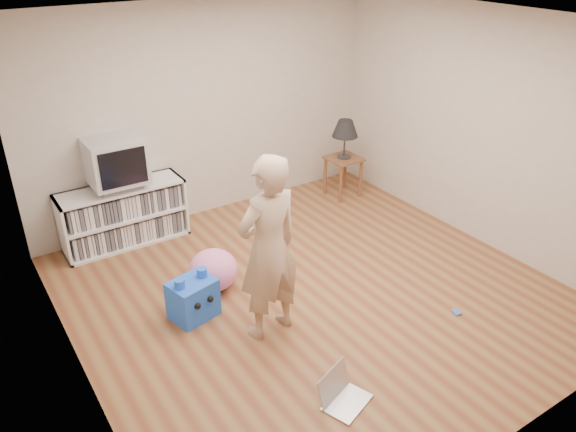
% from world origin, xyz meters
% --- Properties ---
extents(ground, '(4.50, 4.50, 0.00)m').
position_xyz_m(ground, '(0.00, 0.00, 0.00)').
color(ground, brown).
rests_on(ground, ground).
extents(walls, '(4.52, 4.52, 2.60)m').
position_xyz_m(walls, '(0.00, 0.00, 1.30)').
color(walls, '#BEB5A7').
rests_on(walls, ground).
extents(ceiling, '(4.50, 4.50, 0.01)m').
position_xyz_m(ceiling, '(0.00, 0.00, 2.60)').
color(ceiling, white).
rests_on(ceiling, walls).
extents(media_unit, '(1.40, 0.45, 0.70)m').
position_xyz_m(media_unit, '(-1.23, 2.04, 0.35)').
color(media_unit, white).
rests_on(media_unit, ground).
extents(dvd_deck, '(0.45, 0.35, 0.07)m').
position_xyz_m(dvd_deck, '(-1.23, 2.02, 0.73)').
color(dvd_deck, gray).
rests_on(dvd_deck, media_unit).
extents(crt_tv, '(0.60, 0.53, 0.50)m').
position_xyz_m(crt_tv, '(-1.23, 2.02, 1.02)').
color(crt_tv, '#B3B3B8').
rests_on(crt_tv, dvd_deck).
extents(side_table, '(0.42, 0.42, 0.55)m').
position_xyz_m(side_table, '(1.67, 1.65, 0.42)').
color(side_table, brown).
rests_on(side_table, ground).
extents(table_lamp, '(0.34, 0.34, 0.52)m').
position_xyz_m(table_lamp, '(1.67, 1.65, 0.94)').
color(table_lamp, '#333333').
rests_on(table_lamp, side_table).
extents(person, '(0.67, 0.48, 1.71)m').
position_xyz_m(person, '(-0.68, -0.26, 0.86)').
color(person, tan).
rests_on(person, ground).
extents(laptop, '(0.45, 0.41, 0.26)m').
position_xyz_m(laptop, '(-0.67, -1.30, 0.07)').
color(laptop, silver).
rests_on(laptop, ground).
extents(playing_cards, '(0.08, 0.10, 0.02)m').
position_xyz_m(playing_cards, '(0.94, -1.04, 0.01)').
color(playing_cards, '#4972C4').
rests_on(playing_cards, ground).
extents(plush_blue, '(0.47, 0.41, 0.47)m').
position_xyz_m(plush_blue, '(-1.17, 0.30, 0.20)').
color(plush_blue, '#1F60FF').
rests_on(plush_blue, ground).
extents(plush_pink, '(0.64, 0.64, 0.42)m').
position_xyz_m(plush_pink, '(-0.80, 0.62, 0.21)').
color(plush_pink, pink).
rests_on(plush_pink, ground).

